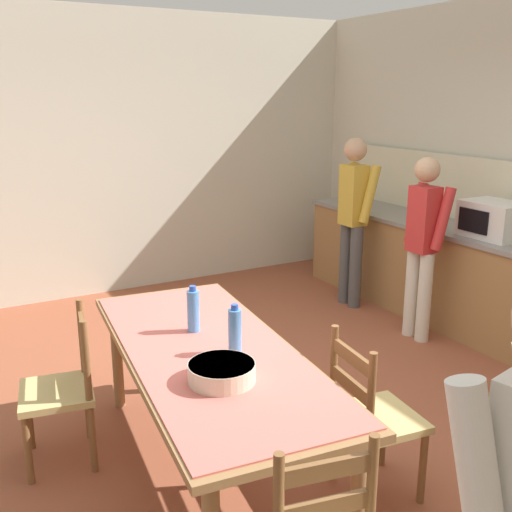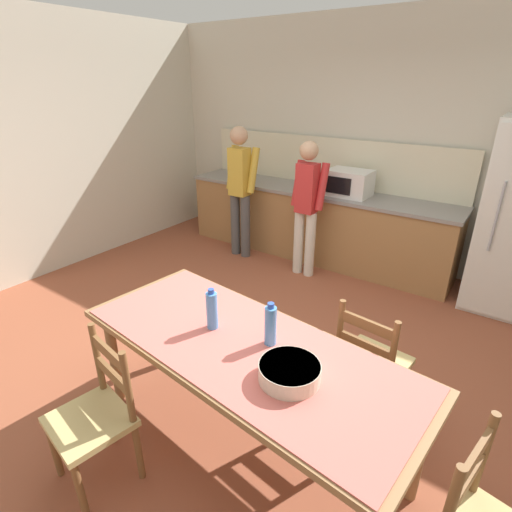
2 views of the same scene
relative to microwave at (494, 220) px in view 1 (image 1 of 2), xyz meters
The scene contains 13 objects.
ground_plane 2.47m from the microwave, 80.31° to the right, with size 8.32×8.32×0.00m, color brown.
wall_left 3.65m from the microwave, 142.56° to the right, with size 0.12×5.20×2.90m, color beige.
kitchen_counter 0.75m from the microwave, behind, with size 3.55×0.66×0.90m.
counter_splashback 0.58m from the microwave, 143.52° to the left, with size 3.51×0.03×0.60m, color beige.
microwave is the anchor object (origin of this frame).
dining_table 3.01m from the microwave, 77.95° to the right, with size 2.21×1.07×0.76m.
bottle_near_centre 2.92m from the microwave, 82.94° to the right, with size 0.07×0.07×0.27m.
bottle_off_centre 2.92m from the microwave, 75.30° to the right, with size 0.07×0.07×0.27m.
serving_bowl 3.19m from the microwave, 71.90° to the right, with size 0.32×0.32×0.09m.
chair_side_near_left 3.64m from the microwave, 88.82° to the right, with size 0.48×0.47×0.91m.
chair_side_far_right 2.61m from the microwave, 62.45° to the right, with size 0.47×0.45×0.91m.
person_at_sink 1.34m from the microwave, 158.06° to the right, with size 0.42×0.29×1.67m.
person_at_counter 0.61m from the microwave, 117.84° to the right, with size 0.40×0.27×1.57m.
Camera 1 is at (2.93, -1.92, 2.08)m, focal length 42.00 mm.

